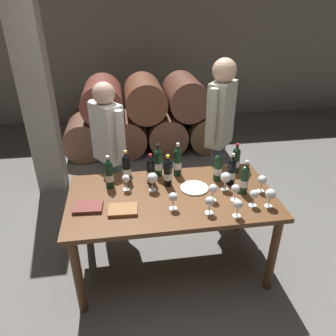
# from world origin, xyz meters

# --- Properties ---
(ground_plane) EXTENTS (14.00, 14.00, 0.00)m
(ground_plane) POSITION_xyz_m (0.00, 0.00, 0.00)
(ground_plane) COLOR #66635E
(cellar_back_wall) EXTENTS (10.00, 0.24, 2.80)m
(cellar_back_wall) POSITION_xyz_m (0.00, 4.20, 1.40)
(cellar_back_wall) COLOR gray
(cellar_back_wall) RESTS_ON ground_plane
(barrel_stack) EXTENTS (2.49, 0.90, 1.15)m
(barrel_stack) POSITION_xyz_m (-0.00, 2.60, 0.53)
(barrel_stack) COLOR brown
(barrel_stack) RESTS_ON ground_plane
(stone_pillar) EXTENTS (0.32, 0.32, 2.60)m
(stone_pillar) POSITION_xyz_m (-1.30, 1.60, 1.30)
(stone_pillar) COLOR gray
(stone_pillar) RESTS_ON ground_plane
(dining_table) EXTENTS (1.70, 0.90, 0.76)m
(dining_table) POSITION_xyz_m (0.00, 0.00, 0.67)
(dining_table) COLOR brown
(dining_table) RESTS_ON ground_plane
(wine_bottle_0) EXTENTS (0.07, 0.07, 0.30)m
(wine_bottle_0) POSITION_xyz_m (-0.50, 0.21, 0.89)
(wine_bottle_0) COLOR black
(wine_bottle_0) RESTS_ON dining_table
(wine_bottle_1) EXTENTS (0.07, 0.07, 0.29)m
(wine_bottle_1) POSITION_xyz_m (-0.01, 0.17, 0.89)
(wine_bottle_1) COLOR black
(wine_bottle_1) RESTS_ON dining_table
(wine_bottle_2) EXTENTS (0.07, 0.07, 0.28)m
(wine_bottle_2) POSITION_xyz_m (-0.15, 0.23, 0.88)
(wine_bottle_2) COLOR black
(wine_bottle_2) RESTS_ON dining_table
(wine_bottle_3) EXTENTS (0.07, 0.07, 0.29)m
(wine_bottle_3) POSITION_xyz_m (0.64, 0.30, 0.89)
(wine_bottle_3) COLOR black
(wine_bottle_3) RESTS_ON dining_table
(wine_bottle_4) EXTENTS (0.07, 0.07, 0.29)m
(wine_bottle_4) POSITION_xyz_m (0.44, 0.19, 0.89)
(wine_bottle_4) COLOR #19381E
(wine_bottle_4) RESTS_ON dining_table
(wine_bottle_5) EXTENTS (0.07, 0.07, 0.32)m
(wine_bottle_5) POSITION_xyz_m (0.11, 0.33, 0.90)
(wine_bottle_5) COLOR black
(wine_bottle_5) RESTS_ON dining_table
(wine_bottle_6) EXTENTS (0.07, 0.07, 0.29)m
(wine_bottle_6) POSITION_xyz_m (-0.35, 0.30, 0.89)
(wine_bottle_6) COLOR black
(wine_bottle_6) RESTS_ON dining_table
(wine_bottle_7) EXTENTS (0.07, 0.07, 0.29)m
(wine_bottle_7) POSITION_xyz_m (0.54, 0.10, 0.89)
(wine_bottle_7) COLOR black
(wine_bottle_7) RESTS_ON dining_table
(wine_bottle_8) EXTENTS (0.07, 0.07, 0.30)m
(wine_bottle_8) POSITION_xyz_m (0.60, -0.05, 0.89)
(wine_bottle_8) COLOR #19381E
(wine_bottle_8) RESTS_ON dining_table
(wine_bottle_9) EXTENTS (0.07, 0.07, 0.31)m
(wine_bottle_9) POSITION_xyz_m (-0.07, 0.35, 0.89)
(wine_bottle_9) COLOR black
(wine_bottle_9) RESTS_ON dining_table
(wine_glass_0) EXTENTS (0.07, 0.07, 0.14)m
(wine_glass_0) POSITION_xyz_m (-0.02, -0.19, 0.86)
(wine_glass_0) COLOR white
(wine_glass_0) RESTS_ON dining_table
(wine_glass_1) EXTENTS (0.09, 0.09, 0.16)m
(wine_glass_1) POSITION_xyz_m (0.46, 0.03, 0.87)
(wine_glass_1) COLOR white
(wine_glass_1) RESTS_ON dining_table
(wine_glass_2) EXTENTS (0.09, 0.09, 0.16)m
(wine_glass_2) POSITION_xyz_m (-0.15, 0.10, 0.88)
(wine_glass_2) COLOR white
(wine_glass_2) RESTS_ON dining_table
(wine_glass_3) EXTENTS (0.07, 0.07, 0.14)m
(wine_glass_3) POSITION_xyz_m (0.60, -0.24, 0.86)
(wine_glass_3) COLOR white
(wine_glass_3) RESTS_ON dining_table
(wine_glass_4) EXTENTS (0.07, 0.07, 0.15)m
(wine_glass_4) POSITION_xyz_m (0.24, -0.28, 0.86)
(wine_glass_4) COLOR white
(wine_glass_4) RESTS_ON dining_table
(wine_glass_5) EXTENTS (0.07, 0.07, 0.14)m
(wine_glass_5) POSITION_xyz_m (-0.36, 0.14, 0.86)
(wine_glass_5) COLOR white
(wine_glass_5) RESTS_ON dining_table
(wine_glass_6) EXTENTS (0.07, 0.07, 0.14)m
(wine_glass_6) POSITION_xyz_m (0.49, -0.15, 0.86)
(wine_glass_6) COLOR white
(wine_glass_6) RESTS_ON dining_table
(wine_glass_7) EXTENTS (0.08, 0.08, 0.16)m
(wine_glass_7) POSITION_xyz_m (0.72, -0.27, 0.87)
(wine_glass_7) COLOR white
(wine_glass_7) RESTS_ON dining_table
(wine_glass_8) EXTENTS (0.08, 0.08, 0.15)m
(wine_glass_8) POSITION_xyz_m (0.75, -0.05, 0.87)
(wine_glass_8) COLOR white
(wine_glass_8) RESTS_ON dining_table
(wine_glass_9) EXTENTS (0.07, 0.07, 0.14)m
(wine_glass_9) POSITION_xyz_m (0.44, -0.35, 0.86)
(wine_glass_9) COLOR white
(wine_glass_9) RESTS_ON dining_table
(wine_glass_10) EXTENTS (0.07, 0.07, 0.15)m
(wine_glass_10) POSITION_xyz_m (0.31, -0.12, 0.86)
(wine_glass_10) COLOR white
(wine_glass_10) RESTS_ON dining_table
(tasting_notebook) EXTENTS (0.23, 0.17, 0.03)m
(tasting_notebook) POSITION_xyz_m (-0.40, -0.17, 0.77)
(tasting_notebook) COLOR #936038
(tasting_notebook) RESTS_ON dining_table
(leather_ledger) EXTENTS (0.23, 0.17, 0.03)m
(leather_ledger) POSITION_xyz_m (-0.67, -0.09, 0.77)
(leather_ledger) COLOR brown
(leather_ledger) RESTS_ON dining_table
(serving_plate) EXTENTS (0.24, 0.24, 0.01)m
(serving_plate) POSITION_xyz_m (0.21, 0.07, 0.77)
(serving_plate) COLOR white
(serving_plate) RESTS_ON dining_table
(sommelier_presenting) EXTENTS (0.34, 0.40, 1.72)m
(sommelier_presenting) POSITION_xyz_m (0.62, 0.75, 1.04)
(sommelier_presenting) COLOR #383842
(sommelier_presenting) RESTS_ON ground_plane
(taster_seated_left) EXTENTS (0.33, 0.42, 1.54)m
(taster_seated_left) POSITION_xyz_m (-0.51, 0.72, 0.92)
(taster_seated_left) COLOR #383842
(taster_seated_left) RESTS_ON ground_plane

